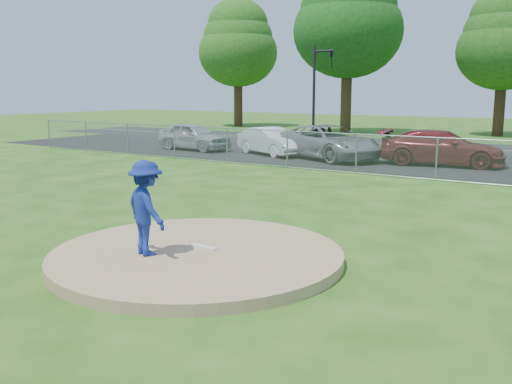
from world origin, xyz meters
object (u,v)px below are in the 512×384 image
Objects in this scene: tree_far_left at (238,43)px; parked_car_darkred at (442,148)px; tree_left at (348,17)px; parked_car_gray at (329,142)px; tree_center at (504,39)px; parked_car_white at (271,141)px; traffic_cone at (278,150)px; traffic_signal_left at (318,86)px; pitcher at (146,208)px; parked_car_silver at (194,136)px.

parked_car_darkred is (22.03, -16.79, -6.31)m from tree_far_left.
tree_far_left is 11.24m from tree_left.
parked_car_gray is 1.09× the size of parked_car_darkred.
tree_center reaches higher than parked_car_white.
tree_far_left is 0.86× the size of tree_left.
tree_center reaches higher than parked_car_darkred.
parked_car_darkred reaches higher than traffic_cone.
tree_far_left reaches higher than traffic_cone.
traffic_signal_left reaches higher than parked_car_gray.
tree_far_left is at bearing -177.27° from tree_center.
traffic_cone is (1.57, -7.02, -3.04)m from traffic_signal_left.
parked_car_darkred is at bearing -71.51° from pitcher.
parked_car_gray is (6.10, -15.40, -7.46)m from tree_left.
traffic_signal_left is 7.81m from traffic_cone.
parked_car_darkred is at bearing -53.28° from tree_left.
pitcher is 2.75× the size of traffic_cone.
traffic_cone is at bearing 129.59° from parked_car_gray.
parked_car_darkred is (11.03, -14.79, -7.49)m from tree_left.
traffic_cone is at bearing -88.82° from parked_car_silver.
tree_left is 1.27× the size of tree_center.
tree_left is at bearing -163.30° from tree_center.
parked_car_silver is 7.66m from parked_car_gray.
tree_left reaches higher than parked_car_silver.
traffic_signal_left is 24.21m from pitcher.
parked_car_white is (14.02, -17.40, -6.39)m from tree_far_left.
parked_car_white is at bearing -44.99° from pitcher.
tree_far_left is 17.24× the size of traffic_cone.
tree_center is at bearing 16.70° from tree_left.
parked_car_white is at bearing 85.12° from parked_car_darkred.
pitcher is at bearing -132.71° from parked_car_white.
tree_far_left reaches higher than traffic_signal_left.
traffic_signal_left is at bearing -49.58° from pitcher.
traffic_cone is (-6.59, 15.65, -0.74)m from pitcher.
tree_far_left is at bearing 61.74° from parked_car_white.
tree_center is at bearing 57.10° from traffic_signal_left.
parked_car_gray reaches higher than parked_car_silver.
traffic_signal_left is 1.33× the size of parked_car_silver.
tree_center is (10.00, 3.00, -1.77)m from tree_left.
parked_car_white is at bearing -51.14° from tree_far_left.
tree_center reaches higher than parked_car_silver.
tree_far_left is 1.94× the size of parked_car_gray.
parked_car_silver is 0.83× the size of parked_car_darkred.
parked_car_white reaches higher than traffic_cone.
tree_left is 2.24× the size of traffic_signal_left.
parked_car_silver is at bearing 175.90° from traffic_cone.
tree_center is at bearing 12.40° from parked_car_gray.
tree_left is at bearing -0.40° from parked_car_silver.
parked_car_white is 0.73× the size of parked_car_gray.
parked_car_darkred is (0.62, 16.89, -0.31)m from pitcher.
tree_left is 17.42m from parked_car_silver.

